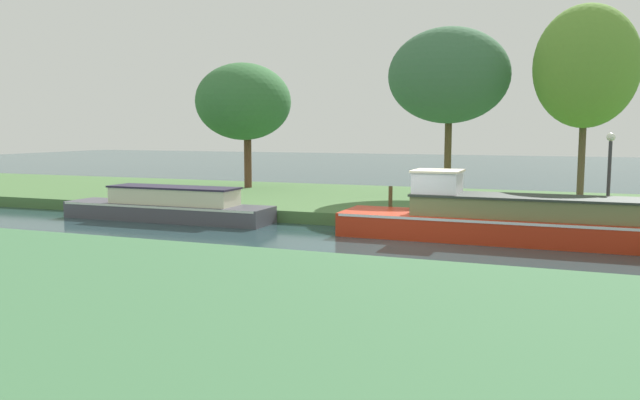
{
  "coord_description": "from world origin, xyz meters",
  "views": [
    {
      "loc": [
        4.0,
        -16.52,
        3.03
      ],
      "look_at": [
        -2.84,
        1.2,
        0.9
      ],
      "focal_mm": 35.53,
      "sensor_mm": 36.0,
      "label": 1
    }
  ],
  "objects": [
    {
      "name": "ground_plane",
      "position": [
        0.0,
        0.0,
        0.0
      ],
      "size": [
        120.0,
        120.0,
        0.0
      ],
      "primitive_type": "plane",
      "color": "#274145"
    },
    {
      "name": "riverbank_far",
      "position": [
        0.0,
        7.0,
        0.2
      ],
      "size": [
        72.0,
        10.0,
        0.4
      ],
      "primitive_type": "cube",
      "color": "#4A723D",
      "rests_on": "ground_plane"
    },
    {
      "name": "riverbank_near",
      "position": [
        0.0,
        -9.0,
        0.2
      ],
      "size": [
        72.0,
        10.0,
        0.4
      ],
      "primitive_type": "cube",
      "color": "#407147",
      "rests_on": "ground_plane"
    },
    {
      "name": "red_barge",
      "position": [
        2.86,
        1.2,
        0.6
      ],
      "size": [
        9.26,
        2.04,
        1.9
      ],
      "color": "red",
      "rests_on": "ground_plane"
    },
    {
      "name": "slate_narrowboat",
      "position": [
        -8.25,
        1.2,
        0.47
      ],
      "size": [
        7.39,
        1.54,
        1.14
      ],
      "color": "#4C4A54",
      "rests_on": "ground_plane"
    },
    {
      "name": "willow_tree_left",
      "position": [
        -9.35,
        8.69,
        4.23
      ],
      "size": [
        4.1,
        4.65,
        5.54
      ],
      "color": "brown",
      "rests_on": "riverbank_far"
    },
    {
      "name": "willow_tree_centre",
      "position": [
        -0.42,
        9.13,
        5.15
      ],
      "size": [
        4.84,
        3.68,
        6.66
      ],
      "color": "brown",
      "rests_on": "riverbank_far"
    },
    {
      "name": "willow_tree_right",
      "position": [
        4.61,
        8.71,
        5.29
      ],
      "size": [
        3.71,
        3.5,
        7.13
      ],
      "color": "brown",
      "rests_on": "riverbank_far"
    },
    {
      "name": "lamp_post",
      "position": [
        5.23,
        3.38,
        2.02
      ],
      "size": [
        0.24,
        0.24,
        2.53
      ],
      "color": "#333338",
      "rests_on": "riverbank_far"
    },
    {
      "name": "mooring_post_far",
      "position": [
        -0.96,
        2.38,
        0.84
      ],
      "size": [
        0.12,
        0.12,
        0.88
      ],
      "primitive_type": "cylinder",
      "color": "#484224",
      "rests_on": "riverbank_far"
    }
  ]
}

